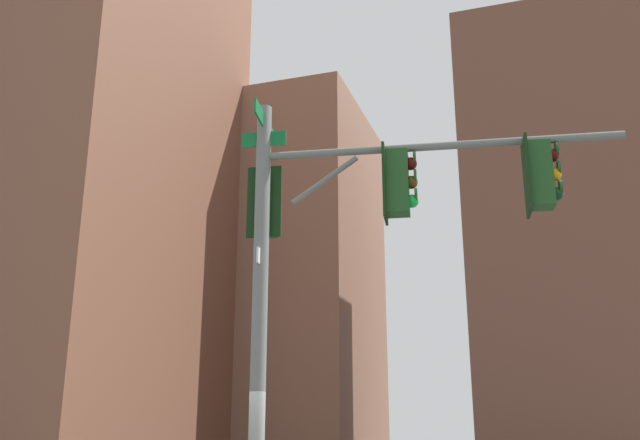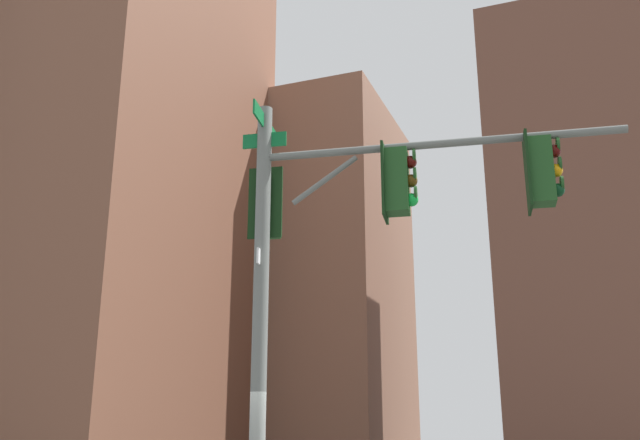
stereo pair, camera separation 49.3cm
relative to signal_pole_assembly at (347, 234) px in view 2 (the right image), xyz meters
The scene contains 4 objects.
signal_pole_assembly is the anchor object (origin of this frame).
building_brick_nearside 53.55m from the signal_pole_assembly, 137.11° to the right, with size 22.51×20.06×58.61m, color brown.
building_brick_midblock 46.76m from the signal_pole_assembly, behind, with size 20.80×15.66×30.76m, color brown.
building_brick_farside 58.28m from the signal_pole_assembly, 157.96° to the right, with size 16.30×15.83×33.40m, color #845B47.
Camera 2 is at (9.92, 4.36, 1.61)m, focal length 41.90 mm.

